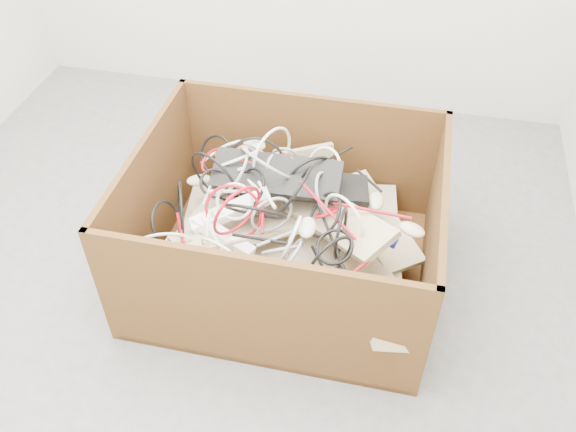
% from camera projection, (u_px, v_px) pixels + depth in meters
% --- Properties ---
extents(ground, '(3.00, 3.00, 0.00)m').
position_uv_depth(ground, '(216.00, 284.00, 2.51)').
color(ground, '#525154').
rests_on(ground, ground).
extents(cardboard_box, '(1.15, 0.95, 0.58)m').
position_uv_depth(cardboard_box, '(283.00, 246.00, 2.47)').
color(cardboard_box, '#422C10').
rests_on(cardboard_box, ground).
extents(keyboard_pile, '(1.02, 0.94, 0.38)m').
position_uv_depth(keyboard_pile, '(295.00, 224.00, 2.37)').
color(keyboard_pile, tan).
rests_on(keyboard_pile, cardboard_box).
extents(mice_scatter, '(1.00, 0.68, 0.20)m').
position_uv_depth(mice_scatter, '(291.00, 216.00, 2.29)').
color(mice_scatter, '#C0B49B').
rests_on(mice_scatter, keyboard_pile).
extents(power_strip_left, '(0.30, 0.21, 0.13)m').
position_uv_depth(power_strip_left, '(231.00, 211.00, 2.29)').
color(power_strip_left, white).
rests_on(power_strip_left, keyboard_pile).
extents(power_strip_right, '(0.27, 0.14, 0.09)m').
position_uv_depth(power_strip_right, '(223.00, 236.00, 2.25)').
color(power_strip_right, white).
rests_on(power_strip_right, keyboard_pile).
extents(vga_plug, '(0.06, 0.05, 0.03)m').
position_uv_depth(vga_plug, '(391.00, 241.00, 2.20)').
color(vga_plug, '#0C18B9').
rests_on(vga_plug, keyboard_pile).
extents(cable_tangle, '(1.02, 0.80, 0.43)m').
position_uv_depth(cable_tangle, '(258.00, 197.00, 2.30)').
color(cable_tangle, gray).
rests_on(cable_tangle, keyboard_pile).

